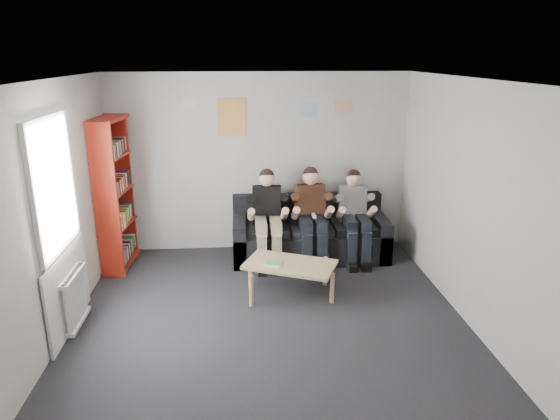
% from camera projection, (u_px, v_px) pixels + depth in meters
% --- Properties ---
extents(room_shell, '(5.00, 5.00, 5.00)m').
position_uv_depth(room_shell, '(270.00, 214.00, 5.20)').
color(room_shell, black).
rests_on(room_shell, ground).
extents(sofa, '(2.29, 0.94, 0.88)m').
position_uv_depth(sofa, '(309.00, 236.00, 7.53)').
color(sofa, black).
rests_on(sofa, ground).
extents(bookshelf, '(0.32, 0.96, 2.13)m').
position_uv_depth(bookshelf, '(115.00, 194.00, 7.00)').
color(bookshelf, maroon).
rests_on(bookshelf, ground).
extents(coffee_table, '(1.10, 0.61, 0.44)m').
position_uv_depth(coffee_table, '(290.00, 267.00, 6.26)').
color(coffee_table, '#DCAD7F').
rests_on(coffee_table, ground).
extents(game_cases, '(0.22, 0.17, 0.03)m').
position_uv_depth(game_cases, '(274.00, 264.00, 6.18)').
color(game_cases, white).
rests_on(game_cases, coffee_table).
extents(person_left, '(0.41, 0.89, 1.37)m').
position_uv_depth(person_left, '(268.00, 218.00, 7.18)').
color(person_left, black).
rests_on(person_left, sofa).
extents(person_middle, '(0.42, 0.90, 1.39)m').
position_uv_depth(person_middle, '(312.00, 217.00, 7.22)').
color(person_middle, '#482518').
rests_on(person_middle, sofa).
extents(person_right, '(0.40, 0.85, 1.34)m').
position_uv_depth(person_right, '(355.00, 217.00, 7.28)').
color(person_right, silver).
rests_on(person_right, sofa).
extents(radiator, '(0.10, 0.64, 0.60)m').
position_uv_depth(radiator, '(76.00, 299.00, 5.53)').
color(radiator, white).
rests_on(radiator, ground).
extents(window, '(0.05, 1.30, 2.36)m').
position_uv_depth(window, '(61.00, 242.00, 5.32)').
color(window, white).
rests_on(window, room_shell).
extents(poster_large, '(0.42, 0.01, 0.55)m').
position_uv_depth(poster_large, '(232.00, 117.00, 7.33)').
color(poster_large, gold).
rests_on(poster_large, room_shell).
extents(poster_blue, '(0.25, 0.01, 0.20)m').
position_uv_depth(poster_blue, '(309.00, 110.00, 7.39)').
color(poster_blue, '#3B83C9').
rests_on(poster_blue, room_shell).
extents(poster_pink, '(0.22, 0.01, 0.18)m').
position_uv_depth(poster_pink, '(343.00, 106.00, 7.41)').
color(poster_pink, '#CD4086').
rests_on(poster_pink, room_shell).
extents(poster_sign, '(0.20, 0.01, 0.14)m').
position_uv_depth(poster_sign, '(190.00, 104.00, 7.22)').
color(poster_sign, silver).
rests_on(poster_sign, room_shell).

